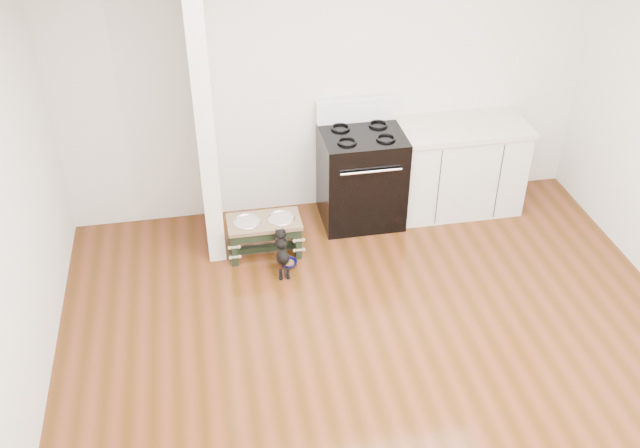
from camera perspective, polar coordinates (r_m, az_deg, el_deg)
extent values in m
plane|color=#44260C|center=(5.42, 5.92, -12.33)|extent=(5.00, 5.00, 0.00)
plane|color=silver|center=(6.66, 0.74, 11.66)|extent=(5.00, 0.00, 5.00)
plane|color=white|center=(3.92, 8.31, 15.82)|extent=(5.00, 5.00, 0.00)
cube|color=silver|center=(6.19, -9.40, 9.32)|extent=(0.15, 0.80, 2.70)
cube|color=black|center=(6.81, 3.32, 3.76)|extent=(0.76, 0.65, 0.92)
cube|color=black|center=(6.59, 3.92, 1.96)|extent=(0.58, 0.02, 0.50)
cylinder|color=silver|center=(6.39, 4.12, 4.19)|extent=(0.56, 0.02, 0.02)
cube|color=white|center=(6.78, 2.93, 9.08)|extent=(0.76, 0.08, 0.22)
torus|color=black|center=(6.43, 2.18, 6.61)|extent=(0.18, 0.18, 0.02)
torus|color=black|center=(6.51, 5.29, 6.86)|extent=(0.18, 0.18, 0.02)
torus|color=black|center=(6.67, 1.65, 7.71)|extent=(0.18, 0.18, 0.02)
torus|color=black|center=(6.75, 4.67, 7.94)|extent=(0.18, 0.18, 0.02)
cube|color=silver|center=(7.12, 10.97, 4.33)|extent=(1.20, 0.60, 0.86)
cube|color=beige|center=(6.91, 11.38, 7.59)|extent=(1.24, 0.64, 0.05)
cube|color=black|center=(7.12, 11.34, 0.65)|extent=(1.20, 0.06, 0.10)
cube|color=black|center=(6.48, -6.96, -1.42)|extent=(0.05, 0.32, 0.32)
cube|color=black|center=(6.52, -1.92, -0.88)|extent=(0.05, 0.32, 0.32)
cube|color=black|center=(6.31, -4.32, -1.00)|extent=(0.52, 0.03, 0.08)
cube|color=black|center=(6.56, -4.39, -1.92)|extent=(0.52, 0.05, 0.05)
cube|color=brown|center=(6.39, -4.50, 0.16)|extent=(0.66, 0.35, 0.04)
cylinder|color=silver|center=(6.38, -5.87, 0.03)|extent=(0.23, 0.23, 0.04)
cylinder|color=silver|center=(6.40, -3.14, 0.32)|extent=(0.23, 0.23, 0.04)
torus|color=silver|center=(6.37, -5.88, 0.19)|extent=(0.26, 0.26, 0.02)
torus|color=silver|center=(6.39, -3.15, 0.48)|extent=(0.26, 0.26, 0.02)
cylinder|color=black|center=(6.25, -3.15, -4.04)|extent=(0.03, 0.03, 0.10)
cylinder|color=black|center=(6.25, -2.58, -3.97)|extent=(0.03, 0.03, 0.10)
sphere|color=black|center=(6.26, -3.13, -4.36)|extent=(0.04, 0.04, 0.04)
sphere|color=black|center=(6.27, -2.56, -4.30)|extent=(0.04, 0.04, 0.04)
ellipsoid|color=black|center=(6.22, -2.98, -2.71)|extent=(0.12, 0.27, 0.24)
sphere|color=black|center=(6.23, -3.12, -1.55)|extent=(0.11, 0.11, 0.11)
sphere|color=black|center=(6.21, -3.18, -0.84)|extent=(0.09, 0.09, 0.09)
sphere|color=black|center=(6.26, -3.54, -0.54)|extent=(0.03, 0.03, 0.03)
sphere|color=black|center=(6.27, -2.99, -0.48)|extent=(0.03, 0.03, 0.03)
cylinder|color=black|center=(6.18, -2.83, -3.84)|extent=(0.02, 0.08, 0.09)
torus|color=#CA3B47|center=(6.22, -3.16, -1.18)|extent=(0.09, 0.06, 0.08)
imported|color=#0D0C55|center=(6.41, -2.52, -3.18)|extent=(0.18, 0.18, 0.05)
cylinder|color=brown|center=(6.40, -2.52, -3.16)|extent=(0.10, 0.10, 0.02)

